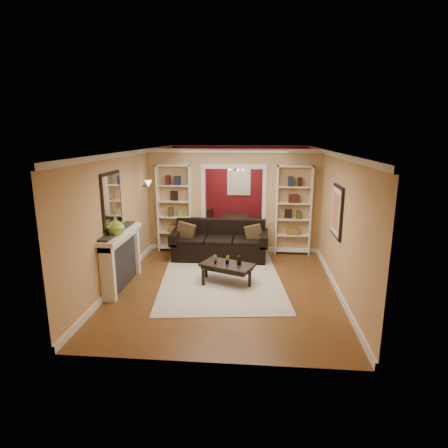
# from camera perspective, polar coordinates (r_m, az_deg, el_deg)

# --- Properties ---
(floor) EXTENTS (8.00, 8.00, 0.00)m
(floor) POSITION_cam_1_polar(r_m,az_deg,el_deg) (9.07, 0.93, -6.17)
(floor) COLOR brown
(floor) RESTS_ON ground
(ceiling) EXTENTS (8.00, 8.00, 0.00)m
(ceiling) POSITION_cam_1_polar(r_m,az_deg,el_deg) (8.54, 1.01, 11.13)
(ceiling) COLOR white
(ceiling) RESTS_ON ground
(wall_back) EXTENTS (8.00, 0.00, 8.00)m
(wall_back) POSITION_cam_1_polar(r_m,az_deg,el_deg) (12.65, 2.28, 5.76)
(wall_back) COLOR tan
(wall_back) RESTS_ON ground
(wall_front) EXTENTS (8.00, 0.00, 8.00)m
(wall_front) POSITION_cam_1_polar(r_m,az_deg,el_deg) (4.87, -2.46, -7.02)
(wall_front) COLOR tan
(wall_front) RESTS_ON ground
(wall_left) EXTENTS (0.00, 8.00, 8.00)m
(wall_left) POSITION_cam_1_polar(r_m,az_deg,el_deg) (9.14, -13.25, 2.41)
(wall_left) COLOR tan
(wall_left) RESTS_ON ground
(wall_right) EXTENTS (0.00, 8.00, 8.00)m
(wall_right) POSITION_cam_1_polar(r_m,az_deg,el_deg) (8.84, 15.69, 1.89)
(wall_right) COLOR tan
(wall_right) RESTS_ON ground
(partition_wall) EXTENTS (4.50, 0.15, 2.70)m
(partition_wall) POSITION_cam_1_polar(r_m,az_deg,el_deg) (9.88, 1.47, 3.58)
(partition_wall) COLOR tan
(partition_wall) RESTS_ON floor
(red_back_panel) EXTENTS (4.44, 0.04, 2.64)m
(red_back_panel) POSITION_cam_1_polar(r_m,az_deg,el_deg) (12.62, 2.28, 5.61)
(red_back_panel) COLOR maroon
(red_back_panel) RESTS_ON floor
(dining_window) EXTENTS (0.78, 0.03, 0.98)m
(dining_window) POSITION_cam_1_polar(r_m,az_deg,el_deg) (12.55, 2.28, 6.62)
(dining_window) COLOR #8CA5CC
(dining_window) RESTS_ON wall_back
(area_rug) EXTENTS (2.92, 3.81, 0.01)m
(area_rug) POSITION_cam_1_polar(r_m,az_deg,el_deg) (8.20, -0.42, -8.31)
(area_rug) COLOR beige
(area_rug) RESTS_ON floor
(sofa) EXTENTS (2.39, 1.03, 0.93)m
(sofa) POSITION_cam_1_polar(r_m,az_deg,el_deg) (9.38, -0.68, -2.50)
(sofa) COLOR black
(sofa) RESTS_ON floor
(pillow_left) EXTENTS (0.46, 0.21, 0.45)m
(pillow_left) POSITION_cam_1_polar(r_m,az_deg,el_deg) (9.42, -5.84, -1.15)
(pillow_left) COLOR brown
(pillow_left) RESTS_ON sofa
(pillow_right) EXTENTS (0.42, 0.17, 0.41)m
(pillow_right) POSITION_cam_1_polar(r_m,az_deg,el_deg) (9.26, 4.53, -1.52)
(pillow_right) COLOR brown
(pillow_right) RESTS_ON sofa
(coffee_table) EXTENTS (1.22, 0.95, 0.41)m
(coffee_table) POSITION_cam_1_polar(r_m,az_deg,el_deg) (7.96, 0.49, -7.48)
(coffee_table) COLOR black
(coffee_table) RESTS_ON floor
(plant_left) EXTENTS (0.12, 0.13, 0.21)m
(plant_left) POSITION_cam_1_polar(r_m,az_deg,el_deg) (7.88, -1.34, -5.33)
(plant_left) COLOR #336626
(plant_left) RESTS_ON coffee_table
(plant_center) EXTENTS (0.10, 0.12, 0.19)m
(plant_center) POSITION_cam_1_polar(r_m,az_deg,el_deg) (7.86, 0.49, -5.45)
(plant_center) COLOR #336626
(plant_center) RESTS_ON coffee_table
(plant_right) EXTENTS (0.15, 0.15, 0.21)m
(plant_right) POSITION_cam_1_polar(r_m,az_deg,el_deg) (7.84, 2.33, -5.42)
(plant_right) COLOR #336626
(plant_right) RESTS_ON coffee_table
(bookshelf_left) EXTENTS (0.90, 0.30, 2.30)m
(bookshelf_left) POSITION_cam_1_polar(r_m,az_deg,el_deg) (9.97, -7.53, 2.39)
(bookshelf_left) COLOR white
(bookshelf_left) RESTS_ON floor
(bookshelf_right) EXTENTS (0.90, 0.30, 2.30)m
(bookshelf_right) POSITION_cam_1_polar(r_m,az_deg,el_deg) (9.78, 10.51, 2.06)
(bookshelf_right) COLOR white
(bookshelf_right) RESTS_ON floor
(fireplace) EXTENTS (0.32, 1.70, 1.16)m
(fireplace) POSITION_cam_1_polar(r_m,az_deg,el_deg) (7.91, -15.21, -5.20)
(fireplace) COLOR white
(fireplace) RESTS_ON floor
(vase) EXTENTS (0.45, 0.45, 0.37)m
(vase) POSITION_cam_1_polar(r_m,az_deg,el_deg) (7.48, -16.22, -0.26)
(vase) COLOR #83A334
(vase) RESTS_ON fireplace
(mirror) EXTENTS (0.03, 0.95, 1.10)m
(mirror) POSITION_cam_1_polar(r_m,az_deg,el_deg) (7.67, -16.75, 3.52)
(mirror) COLOR silver
(mirror) RESTS_ON wall_left
(wall_sconce) EXTENTS (0.18, 0.18, 0.22)m
(wall_sconce) POSITION_cam_1_polar(r_m,az_deg,el_deg) (9.55, -11.81, 5.87)
(wall_sconce) COLOR #FFE0A5
(wall_sconce) RESTS_ON wall_left
(framed_art) EXTENTS (0.04, 0.85, 1.05)m
(framed_art) POSITION_cam_1_polar(r_m,az_deg,el_deg) (7.83, 16.78, 1.85)
(framed_art) COLOR black
(framed_art) RESTS_ON wall_right
(dining_table) EXTENTS (1.57, 0.88, 0.55)m
(dining_table) POSITION_cam_1_polar(r_m,az_deg,el_deg) (11.64, 1.75, -0.30)
(dining_table) COLOR black
(dining_table) RESTS_ON floor
(dining_chair_nw) EXTENTS (0.52, 0.52, 0.92)m
(dining_chair_nw) POSITION_cam_1_polar(r_m,az_deg,el_deg) (11.35, -1.11, 0.30)
(dining_chair_nw) COLOR black
(dining_chair_nw) RESTS_ON floor
(dining_chair_ne) EXTENTS (0.52, 0.52, 0.90)m
(dining_chair_ne) POSITION_cam_1_polar(r_m,az_deg,el_deg) (11.29, 4.45, 0.15)
(dining_chair_ne) COLOR black
(dining_chair_ne) RESTS_ON floor
(dining_chair_sw) EXTENTS (0.45, 0.45, 0.78)m
(dining_chair_sw) POSITION_cam_1_polar(r_m,az_deg,el_deg) (11.95, -0.80, 0.63)
(dining_chair_sw) COLOR black
(dining_chair_sw) RESTS_ON floor
(dining_chair_se) EXTENTS (0.59, 0.59, 0.92)m
(dining_chair_se) POSITION_cam_1_polar(r_m,az_deg,el_deg) (11.87, 4.49, 0.84)
(dining_chair_se) COLOR black
(dining_chair_se) RESTS_ON floor
(chandelier) EXTENTS (0.50, 0.50, 0.30)m
(chandelier) POSITION_cam_1_polar(r_m,az_deg,el_deg) (11.28, 1.98, 8.25)
(chandelier) COLOR #352018
(chandelier) RESTS_ON ceiling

